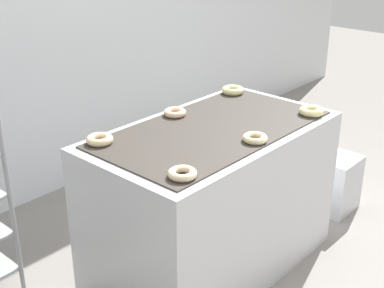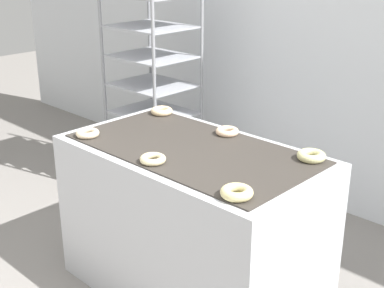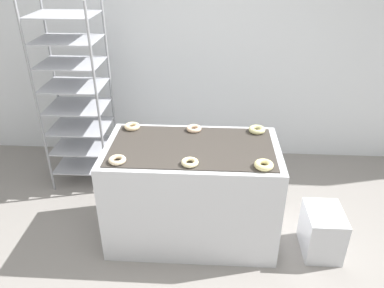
% 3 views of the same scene
% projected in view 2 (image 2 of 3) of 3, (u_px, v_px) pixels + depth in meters
% --- Properties ---
extents(wall_back, '(8.00, 0.05, 2.80)m').
position_uv_depth(wall_back, '(346.00, 16.00, 3.57)').
color(wall_back, silver).
rests_on(wall_back, ground_plane).
extents(fryer_machine, '(1.39, 0.78, 0.87)m').
position_uv_depth(fryer_machine, '(192.00, 222.00, 2.91)').
color(fryer_machine, silver).
rests_on(fryer_machine, ground_plane).
extents(baking_rack_cart, '(0.60, 0.50, 1.87)m').
position_uv_depth(baking_rack_cart, '(152.00, 71.00, 4.04)').
color(baking_rack_cart, gray).
rests_on(baking_rack_cart, ground_plane).
extents(donut_near_left, '(0.13, 0.13, 0.04)m').
position_uv_depth(donut_near_left, '(88.00, 133.00, 2.91)').
color(donut_near_left, beige).
rests_on(donut_near_left, fryer_machine).
extents(donut_near_center, '(0.13, 0.13, 0.03)m').
position_uv_depth(donut_near_center, '(153.00, 159.00, 2.56)').
color(donut_near_center, beige).
rests_on(donut_near_center, fryer_machine).
extents(donut_near_right, '(0.14, 0.14, 0.04)m').
position_uv_depth(donut_near_right, '(237.00, 192.00, 2.21)').
color(donut_near_right, beige).
rests_on(donut_near_right, fryer_machine).
extents(donut_far_left, '(0.13, 0.13, 0.04)m').
position_uv_depth(donut_far_left, '(162.00, 111.00, 3.28)').
color(donut_far_left, beige).
rests_on(donut_far_left, fryer_machine).
extents(donut_far_center, '(0.13, 0.13, 0.04)m').
position_uv_depth(donut_far_center, '(227.00, 131.00, 2.93)').
color(donut_far_center, beige).
rests_on(donut_far_center, fryer_machine).
extents(donut_far_right, '(0.14, 0.14, 0.04)m').
position_uv_depth(donut_far_right, '(311.00, 156.00, 2.59)').
color(donut_far_right, beige).
rests_on(donut_far_right, fryer_machine).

